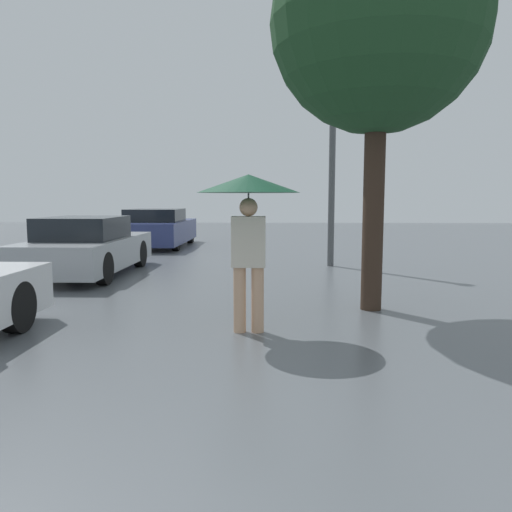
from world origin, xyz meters
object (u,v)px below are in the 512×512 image
(parked_car_farthest, at_px, (157,229))
(tree, at_px, (378,25))
(street_lamp, at_px, (332,150))
(pedestrian, at_px, (248,202))
(parked_car_middle, at_px, (87,248))

(parked_car_farthest, relative_size, tree, 0.78)
(street_lamp, bearing_deg, parked_car_farthest, 138.82)
(pedestrian, distance_m, street_lamp, 6.09)
(tree, xyz_separation_m, street_lamp, (-0.05, 4.51, -1.20))
(parked_car_farthest, bearing_deg, street_lamp, -41.18)
(parked_car_middle, xyz_separation_m, parked_car_farthest, (0.06, 5.91, 0.02))
(pedestrian, bearing_deg, parked_car_farthest, 108.67)
(pedestrian, relative_size, street_lamp, 0.40)
(pedestrian, xyz_separation_m, tree, (1.66, 1.26, 2.31))
(tree, bearing_deg, street_lamp, 90.68)
(parked_car_middle, distance_m, tree, 6.81)
(parked_car_middle, bearing_deg, tree, -30.31)
(parked_car_middle, height_order, tree, tree)
(pedestrian, bearing_deg, street_lamp, 74.46)
(parked_car_middle, bearing_deg, pedestrian, -50.70)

